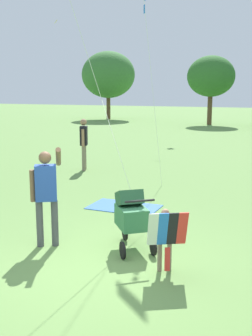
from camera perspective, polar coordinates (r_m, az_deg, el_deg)
name	(u,v)px	position (r m, az deg, el deg)	size (l,w,h in m)	color
ground_plane	(92,266)	(6.58, -4.72, -13.29)	(120.00, 120.00, 0.00)	#668E47
child_with_butterfly_kite	(165,234)	(6.18, 5.46, -8.99)	(0.59, 0.48, 0.98)	#7F705B
person_adult_flyer	(46,190)	(7.18, -10.93, -2.96)	(0.52, 0.66, 1.74)	#4C4C51
stroller	(131,214)	(7.05, 0.71, -6.33)	(0.92, 1.03, 1.03)	black
person_couple_left	(84,140)	(13.95, -5.83, 3.84)	(0.35, 0.52, 1.72)	#7F705B
picnic_blanket	(124,207)	(9.61, -0.27, -5.39)	(1.59, 0.97, 0.02)	#3366B2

